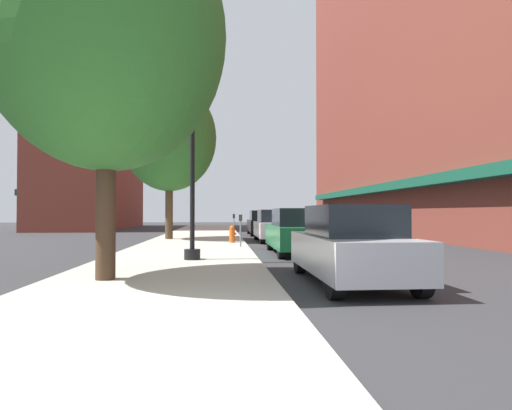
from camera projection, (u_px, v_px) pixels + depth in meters
name	position (u px, v px, depth m)	size (l,w,h in m)	color
ground_plane	(272.00, 240.00, 22.87)	(90.00, 90.00, 0.00)	#2D2D30
sidewalk_slab	(199.00, 239.00, 23.54)	(4.80, 50.00, 0.12)	#A8A399
building_right_brick	(428.00, 15.00, 28.03)	(6.80, 40.00, 29.50)	brown
building_far_background	(95.00, 127.00, 40.75)	(6.80, 18.00, 19.65)	brown
lamppost	(192.00, 156.00, 12.50)	(0.48, 0.48, 5.90)	black
fire_hydrant	(232.00, 234.00, 19.53)	(0.33, 0.26, 0.79)	#E05614
parking_meter_near	(241.00, 226.00, 17.10)	(0.14, 0.09, 1.31)	slate
parking_meter_far	(234.00, 222.00, 26.17)	(0.14, 0.09, 1.31)	slate
tree_near	(107.00, 35.00, 8.81)	(5.00, 5.00, 8.01)	#422D1E
tree_mid	(169.00, 138.00, 22.35)	(4.98, 4.98, 8.26)	#4C3823
car_silver	(350.00, 246.00, 8.90)	(1.80, 4.30, 1.66)	black
car_green	(296.00, 232.00, 15.31)	(1.80, 4.30, 1.66)	black
car_white	(274.00, 226.00, 21.87)	(1.80, 4.30, 1.66)	black
car_black	(262.00, 223.00, 28.27)	(1.80, 4.30, 1.66)	black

